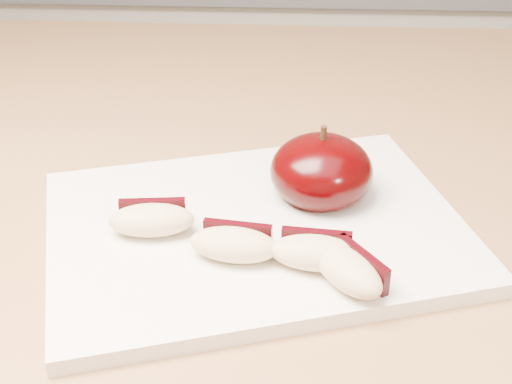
{
  "coord_description": "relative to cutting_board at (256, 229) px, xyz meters",
  "views": [
    {
      "loc": [
        -0.04,
        -0.05,
        1.19
      ],
      "look_at": [
        -0.06,
        0.36,
        0.94
      ],
      "focal_mm": 50.0,
      "sensor_mm": 36.0,
      "label": 1
    }
  ],
  "objects": [
    {
      "name": "apple_wedge_a",
      "position": [
        -0.07,
        -0.02,
        0.02
      ],
      "size": [
        0.06,
        0.03,
        0.02
      ],
      "rotation": [
        0.0,
        0.0,
        0.1
      ],
      "color": "#DABC8A",
      "rests_on": "cutting_board"
    },
    {
      "name": "apple_wedge_d",
      "position": [
        0.06,
        -0.06,
        0.02
      ],
      "size": [
        0.06,
        0.06,
        0.02
      ],
      "rotation": [
        0.0,
        0.0,
        -0.96
      ],
      "color": "#DABC8A",
      "rests_on": "cutting_board"
    },
    {
      "name": "apple_half",
      "position": [
        0.05,
        0.04,
        0.02
      ],
      "size": [
        0.09,
        0.09,
        0.06
      ],
      "rotation": [
        0.0,
        0.0,
        -0.22
      ],
      "color": "black",
      "rests_on": "cutting_board"
    },
    {
      "name": "apple_wedge_c",
      "position": [
        0.04,
        -0.05,
        0.02
      ],
      "size": [
        0.06,
        0.03,
        0.02
      ],
      "rotation": [
        0.0,
        0.0,
        -0.1
      ],
      "color": "#DABC8A",
      "rests_on": "cutting_board"
    },
    {
      "name": "apple_wedge_b",
      "position": [
        -0.01,
        -0.04,
        0.02
      ],
      "size": [
        0.06,
        0.04,
        0.02
      ],
      "rotation": [
        0.0,
        0.0,
        -0.14
      ],
      "color": "#DABC8A",
      "rests_on": "cutting_board"
    },
    {
      "name": "cutting_board",
      "position": [
        0.0,
        0.0,
        0.0
      ],
      "size": [
        0.33,
        0.28,
        0.01
      ],
      "primitive_type": "cube",
      "rotation": [
        0.0,
        0.0,
        0.29
      ],
      "color": "white",
      "rests_on": "island_counter"
    },
    {
      "name": "back_cabinet",
      "position": [
        0.06,
        0.84,
        -0.44
      ],
      "size": [
        2.4,
        0.62,
        0.94
      ],
      "color": "silver",
      "rests_on": "ground"
    }
  ]
}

